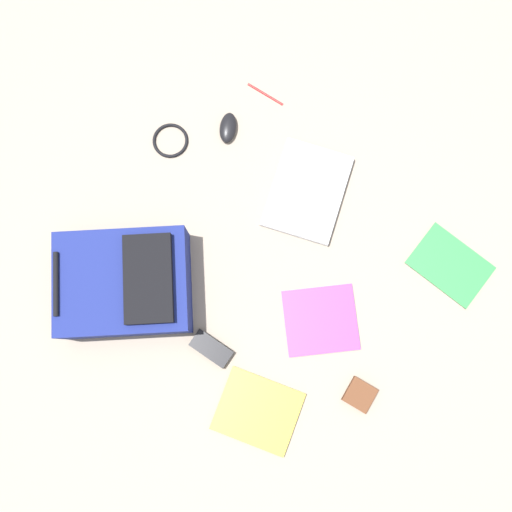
# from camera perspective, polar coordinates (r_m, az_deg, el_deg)

# --- Properties ---
(ground_plane) EXTENTS (3.84, 3.84, 0.00)m
(ground_plane) POSITION_cam_1_polar(r_m,az_deg,el_deg) (2.02, -0.09, -1.63)
(ground_plane) COLOR gray
(backpack) EXTENTS (0.53, 0.51, 0.19)m
(backpack) POSITION_cam_1_polar(r_m,az_deg,el_deg) (1.98, -12.13, -2.54)
(backpack) COLOR navy
(backpack) RESTS_ON ground_plane
(laptop) EXTENTS (0.39, 0.37, 0.03)m
(laptop) POSITION_cam_1_polar(r_m,az_deg,el_deg) (2.07, 4.85, 6.07)
(laptop) COLOR #929296
(laptop) RESTS_ON ground_plane
(book_blue) EXTENTS (0.21, 0.28, 0.02)m
(book_blue) POSITION_cam_1_polar(r_m,az_deg,el_deg) (2.12, 17.71, -0.84)
(book_blue) COLOR silver
(book_blue) RESTS_ON ground_plane
(book_red) EXTENTS (0.32, 0.31, 0.01)m
(book_red) POSITION_cam_1_polar(r_m,az_deg,el_deg) (2.01, 6.06, -6.00)
(book_red) COLOR silver
(book_red) RESTS_ON ground_plane
(book_comic) EXTENTS (0.30, 0.32, 0.02)m
(book_comic) POSITION_cam_1_polar(r_m,az_deg,el_deg) (2.01, 0.15, -14.33)
(book_comic) COLOR silver
(book_comic) RESTS_ON ground_plane
(computer_mouse) EXTENTS (0.12, 0.11, 0.03)m
(computer_mouse) POSITION_cam_1_polar(r_m,az_deg,el_deg) (2.13, -2.64, 11.92)
(computer_mouse) COLOR black
(computer_mouse) RESTS_ON ground_plane
(cable_coil) EXTENTS (0.12, 0.12, 0.01)m
(cable_coil) POSITION_cam_1_polar(r_m,az_deg,el_deg) (2.15, -8.02, 10.66)
(cable_coil) COLOR black
(cable_coil) RESTS_ON ground_plane
(power_brick) EXTENTS (0.09, 0.15, 0.03)m
(power_brick) POSITION_cam_1_polar(r_m,az_deg,el_deg) (2.00, -4.21, -8.65)
(power_brick) COLOR black
(power_brick) RESTS_ON ground_plane
(pen_black) EXTENTS (0.05, 0.14, 0.01)m
(pen_black) POSITION_cam_1_polar(r_m,az_deg,el_deg) (2.19, 0.89, 14.94)
(pen_black) COLOR red
(pen_black) RESTS_ON ground_plane
(earbud_pouch) EXTENTS (0.11, 0.11, 0.03)m
(earbud_pouch) POSITION_cam_1_polar(r_m,az_deg,el_deg) (2.03, 9.70, -12.70)
(earbud_pouch) COLOR #59331E
(earbud_pouch) RESTS_ON ground_plane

